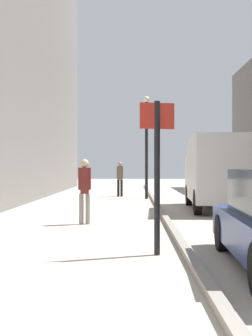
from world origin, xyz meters
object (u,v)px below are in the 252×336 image
(street_sign_post, at_px, (157,164))
(pedestrian_mid_block, at_px, (120,176))
(delivery_van, at_px, (219,171))
(pedestrian_main_foreground, at_px, (85,187))
(lamp_post, at_px, (146,140))

(street_sign_post, bearing_deg, pedestrian_mid_block, -98.40)
(delivery_van, relative_size, street_sign_post, 1.94)
(pedestrian_main_foreground, relative_size, lamp_post, 0.35)
(pedestrian_mid_block, distance_m, lamp_post, 2.66)
(pedestrian_main_foreground, distance_m, pedestrian_mid_block, 10.58)
(street_sign_post, bearing_deg, pedestrian_main_foreground, -79.66)
(pedestrian_main_foreground, height_order, street_sign_post, street_sign_post)
(delivery_van, bearing_deg, street_sign_post, -105.38)
(delivery_van, distance_m, street_sign_post, 8.17)
(lamp_post, bearing_deg, delivery_van, -65.60)
(delivery_van, relative_size, lamp_post, 1.06)
(pedestrian_mid_block, bearing_deg, street_sign_post, -66.70)
(lamp_post, bearing_deg, pedestrian_mid_block, 129.13)
(pedestrian_main_foreground, xyz_separation_m, lamp_post, (1.87, 8.99, 1.75))
(pedestrian_mid_block, bearing_deg, lamp_post, -31.80)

